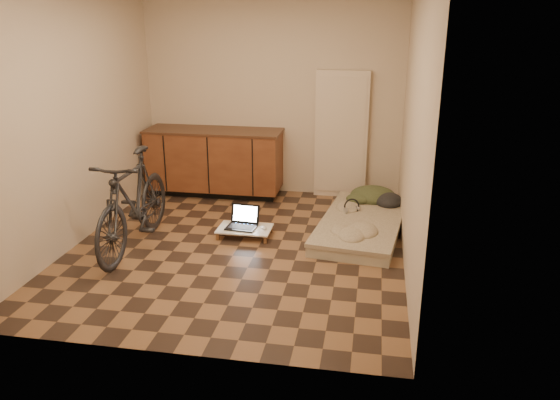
% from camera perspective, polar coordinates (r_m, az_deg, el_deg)
% --- Properties ---
extents(room_shell, '(3.50, 4.00, 2.60)m').
position_cam_1_polar(room_shell, '(5.56, -4.70, 7.52)').
color(room_shell, brown).
rests_on(room_shell, ground).
extents(cabinets, '(1.84, 0.62, 0.91)m').
position_cam_1_polar(cabinets, '(7.55, -6.83, 4.01)').
color(cabinets, black).
rests_on(cabinets, ground).
extents(appliance_panel, '(0.70, 0.10, 1.70)m').
position_cam_1_polar(appliance_panel, '(7.39, 6.42, 6.77)').
color(appliance_panel, beige).
rests_on(appliance_panel, ground).
extents(bicycle, '(0.54, 1.79, 1.15)m').
position_cam_1_polar(bicycle, '(5.89, -15.14, 0.30)').
color(bicycle, black).
rests_on(bicycle, ground).
extents(futon, '(1.11, 1.93, 0.16)m').
position_cam_1_polar(futon, '(6.38, 8.53, -2.55)').
color(futon, '#AFA48C').
rests_on(futon, ground).
extents(clothing_pile, '(0.67, 0.58, 0.24)m').
position_cam_1_polar(clothing_pile, '(6.95, 10.08, 0.91)').
color(clothing_pile, '#373F25').
rests_on(clothing_pile, futon).
extents(headphones, '(0.28, 0.27, 0.14)m').
position_cam_1_polar(headphones, '(6.52, 7.51, -0.62)').
color(headphones, black).
rests_on(headphones, futon).
extents(lap_desk, '(0.60, 0.39, 0.10)m').
position_cam_1_polar(lap_desk, '(6.18, -3.70, -3.02)').
color(lap_desk, brown).
rests_on(lap_desk, ground).
extents(laptop, '(0.36, 0.32, 0.23)m').
position_cam_1_polar(laptop, '(6.20, -3.91, -2.34)').
color(laptop, black).
rests_on(laptop, lap_desk).
extents(mouse, '(0.10, 0.12, 0.03)m').
position_cam_1_polar(mouse, '(6.12, -1.72, -2.89)').
color(mouse, white).
rests_on(mouse, lap_desk).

